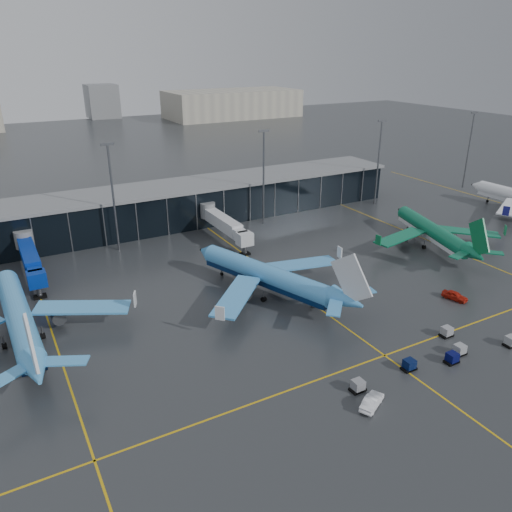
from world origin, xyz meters
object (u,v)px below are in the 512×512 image
airliner_aer_lingus (433,222)px  service_van_red (455,296)px  airliner_arkefly (15,303)px  mobile_airstair (320,301)px  baggage_carts (441,355)px  airliner_klm_near (266,263)px  service_van_white (372,401)px

airliner_aer_lingus → service_van_red: (-17.89, -23.03, -5.17)m
airliner_arkefly → service_van_red: bearing=-20.8°
mobile_airstair → baggage_carts: bearing=-83.8°
service_van_red → baggage_carts: bearing=-159.4°
airliner_aer_lingus → baggage_carts: 50.94m
baggage_carts → mobile_airstair: (-6.13, 23.79, 0.01)m
airliner_klm_near → mobile_airstair: 12.61m
airliner_arkefly → airliner_klm_near: bearing=-9.1°
airliner_klm_near → mobile_airstair: size_ratio=12.11×
service_van_red → airliner_aer_lingus: bearing=37.0°
airliner_arkefly → service_van_red: size_ratio=8.85×
baggage_carts → service_van_white: 17.37m
mobile_airstair → service_van_red: 26.38m
airliner_aer_lingus → baggage_carts: size_ratio=1.24×
airliner_arkefly → service_van_red: (74.50, -25.56, -5.78)m
airliner_klm_near → service_van_white: 36.99m
baggage_carts → service_van_red: (17.88, 12.87, 0.07)m
airliner_arkefly → airliner_aer_lingus: size_ratio=1.10×
airliner_arkefly → service_van_white: 57.88m
airliner_klm_near → service_van_white: size_ratio=8.45×
airliner_klm_near → service_van_red: size_ratio=8.68×
mobile_airstair → airliner_arkefly: bearing=155.6°
baggage_carts → mobile_airstair: mobile_airstair is taller
service_van_white → airliner_arkefly: bearing=15.6°
airliner_klm_near → mobile_airstair: bearing=-73.1°
airliner_aer_lingus → baggage_carts: airliner_aer_lingus is taller
service_van_red → service_van_white: 38.52m
service_van_white → baggage_carts: bearing=-106.6°
airliner_aer_lingus → mobile_airstair: (-41.90, -12.10, -5.23)m
airliner_klm_near → airliner_aer_lingus: (48.50, 2.99, -0.48)m
airliner_arkefly → mobile_airstair: 52.89m
mobile_airstair → service_van_white: mobile_airstair is taller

